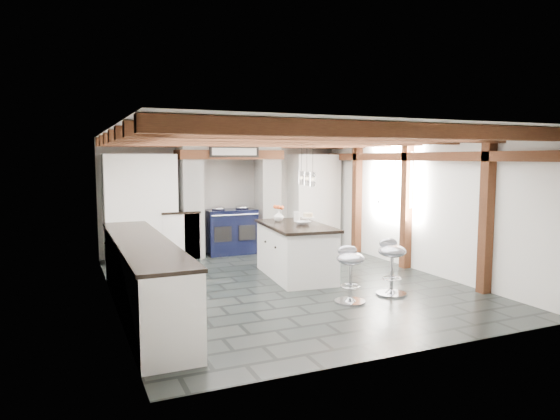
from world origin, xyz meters
name	(u,v)px	position (x,y,z in m)	size (l,w,h in m)	color
ground	(284,284)	(0.00, 0.00, 0.00)	(6.00, 6.00, 0.00)	black
room_shell	(219,208)	(-0.61, 1.42, 1.07)	(6.00, 6.03, 6.00)	white
range_cooker	(230,231)	(0.00, 2.68, 0.47)	(1.00, 0.63, 0.99)	black
kitchen_island	(295,250)	(0.35, 0.35, 0.44)	(1.08, 1.82, 1.15)	white
bar_stool_near	(392,260)	(1.14, -1.16, 0.50)	(0.46, 0.46, 0.80)	silver
bar_stool_far	(350,268)	(0.40, -1.26, 0.47)	(0.48, 0.48, 0.76)	silver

